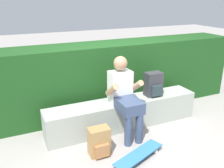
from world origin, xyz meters
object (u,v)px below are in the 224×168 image
Objects in this scene: backpack_on_ground at (99,142)px; bench_main at (123,113)px; backpack_on_bench at (154,85)px; skateboard_near_person at (139,155)px; person_skater at (124,95)px.

bench_main is at bearing 41.14° from backpack_on_ground.
backpack_on_ground is (-1.20, -0.55, -0.46)m from backpack_on_bench.
skateboard_near_person is at bearing -36.30° from backpack_on_ground.
backpack_on_bench is at bearing -0.98° from bench_main.
person_skater is 3.03× the size of backpack_on_ground.
backpack_on_bench reaches higher than skateboard_near_person.
person_skater is 0.80m from backpack_on_ground.
person_skater reaches higher than skateboard_near_person.
backpack_on_ground is (-0.65, -0.56, -0.04)m from bench_main.
skateboard_near_person is at bearing -99.80° from person_skater.
person_skater reaches higher than backpack_on_ground.
backpack_on_bench is at bearing 48.76° from skateboard_near_person.
backpack_on_bench is (0.65, 0.20, -0.00)m from person_skater.
bench_main is 0.70m from backpack_on_bench.
backpack_on_bench is at bearing 24.84° from backpack_on_ground.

